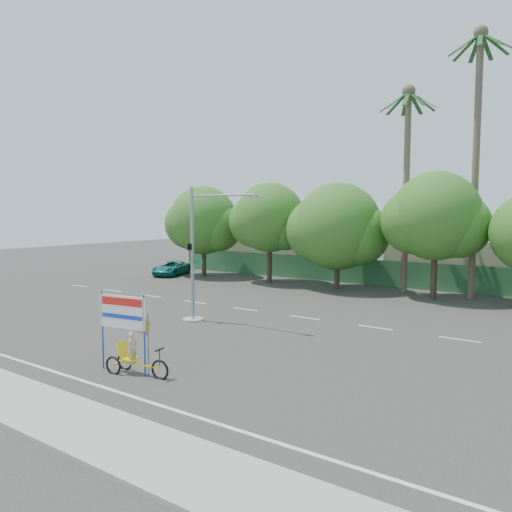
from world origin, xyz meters
The scene contains 14 objects.
ground centered at (0.00, 0.00, 0.00)m, with size 120.00×120.00×0.00m, color #33302D.
sidewalk_near centered at (0.00, -7.50, 0.06)m, with size 50.00×2.40×0.12m, color gray.
fence centered at (0.00, 21.50, 1.00)m, with size 38.00×0.08×2.00m, color #336B3D.
building_left centered at (-10.00, 26.00, 2.00)m, with size 12.00×8.00×4.00m, color #BAB294.
building_right centered at (8.00, 26.00, 1.80)m, with size 14.00×8.00×3.60m, color #BAB294.
tree_far_left centered at (-14.05, 18.00, 4.76)m, with size 7.14×6.00×7.96m.
tree_left centered at (-7.05, 18.00, 5.06)m, with size 6.66×5.60×8.07m.
tree_center centered at (-1.05, 18.00, 4.47)m, with size 7.62×6.40×7.85m.
tree_right centered at (5.95, 18.00, 5.24)m, with size 6.90×5.80×8.36m.
palm_tall centered at (8.00, 19.50, 10.46)m, with size 3.73×3.79×17.45m.
palm_short centered at (3.50, 19.50, 8.86)m, with size 3.73×3.79×14.45m.
traffic_signal centered at (-2.20, 3.98, 2.92)m, with size 4.72×1.10×7.00m.
trike_billboard centered at (1.57, -3.74, 1.18)m, with size 2.96×0.90×2.93m.
pickup_truck centered at (-16.87, 16.78, 0.64)m, with size 2.13×4.61×1.28m, color #0F6E63.
Camera 1 is at (15.24, -15.27, 5.77)m, focal length 35.00 mm.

